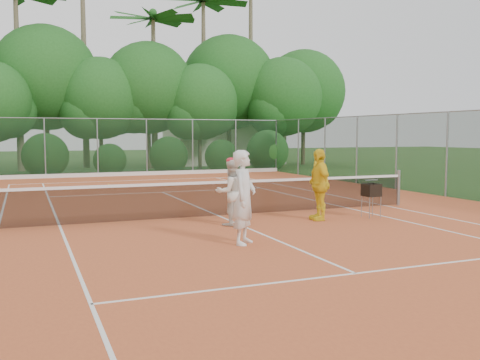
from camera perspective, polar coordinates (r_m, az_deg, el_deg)
name	(u,v)px	position (r m, az deg, el deg)	size (l,w,h in m)	color
ground	(219,217)	(14.50, -2.21, -3.97)	(120.00, 120.00, 0.00)	#274A1A
clay_court	(219,217)	(14.50, -2.21, -3.93)	(18.00, 36.00, 0.02)	#C2582C
club_building	(223,144)	(39.96, -1.80, 3.91)	(8.00, 5.00, 3.00)	beige
tennis_net	(219,197)	(14.43, -2.21, -1.88)	(11.97, 0.10, 1.10)	gray
player_white	(244,197)	(10.76, 0.44, -1.87)	(0.69, 0.46, 1.91)	silver
player_center_grp	(231,192)	(12.98, -0.99, -1.28)	(0.85, 0.70, 1.66)	silver
player_yellow	(319,185)	(13.92, 8.42, -0.48)	(1.08, 0.45, 1.84)	yellow
ball_hopper	(371,191)	(14.62, 13.84, -1.12)	(0.39, 0.39, 0.90)	gray
stray_ball_a	(173,183)	(23.88, -7.19, -0.34)	(0.07, 0.07, 0.07)	#B2D331
stray_ball_b	(109,185)	(23.69, -13.83, -0.49)	(0.07, 0.07, 0.07)	yellow
stray_ball_c	(224,182)	(24.16, -1.76, -0.24)	(0.07, 0.07, 0.07)	gold
court_markings	(219,216)	(14.50, -2.21, -3.88)	(11.03, 23.83, 0.01)	white
fence_back	(123,147)	(28.89, -12.42, 3.42)	(18.07, 0.07, 3.00)	#19381E
tropical_treeline	(130,87)	(34.39, -11.64, 9.66)	(32.10, 8.49, 15.03)	brown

